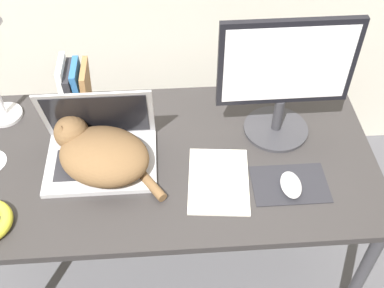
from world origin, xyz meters
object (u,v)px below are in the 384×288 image
at_px(cat, 99,153).
at_px(external_monitor, 284,77).
at_px(book_row, 74,89).
at_px(notepad, 217,181).
at_px(computer_mouse, 290,185).
at_px(laptop, 99,148).

height_order(cat, external_monitor, external_monitor).
relative_size(book_row, notepad, 0.74).
height_order(cat, notepad, cat).
bearing_deg(computer_mouse, notepad, 168.82).
distance_m(laptop, computer_mouse, 0.65).
bearing_deg(cat, laptop, 95.71).
distance_m(external_monitor, notepad, 0.41).
xyz_separation_m(external_monitor, book_row, (-0.73, 0.17, -0.15)).
relative_size(laptop, notepad, 1.26).
bearing_deg(book_row, external_monitor, -12.76).
height_order(laptop, notepad, laptop).
height_order(external_monitor, notepad, external_monitor).
bearing_deg(book_row, cat, -70.81).
distance_m(laptop, notepad, 0.42).
bearing_deg(notepad, cat, 167.07).
height_order(book_row, notepad, book_row).
bearing_deg(book_row, notepad, -38.55).
distance_m(laptop, book_row, 0.29).
bearing_deg(laptop, external_monitor, 8.80).
bearing_deg(book_row, computer_mouse, -31.20).
distance_m(computer_mouse, notepad, 0.24).
xyz_separation_m(laptop, notepad, (0.39, -0.13, -0.05)).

